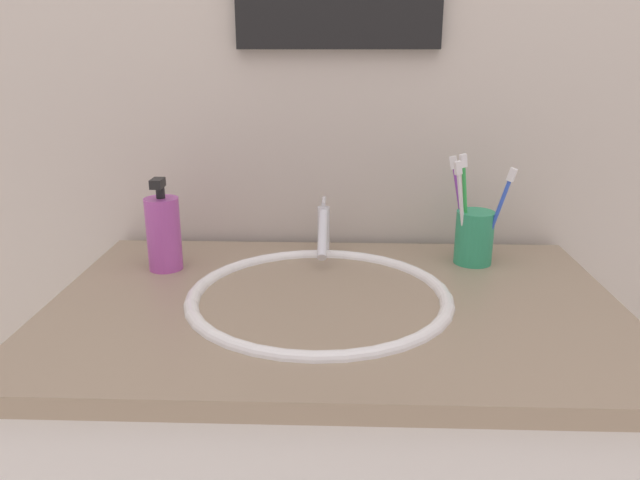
# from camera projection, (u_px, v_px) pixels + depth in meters

# --- Properties ---
(tiled_wall_back) EXTENTS (2.13, 0.04, 2.40)m
(tiled_wall_back) POSITION_uv_depth(u_px,v_px,m) (338.00, 63.00, 1.21)
(tiled_wall_back) COLOR beige
(tiled_wall_back) RESTS_ON ground
(sink_basin) EXTENTS (0.44, 0.44, 0.10)m
(sink_basin) POSITION_uv_depth(u_px,v_px,m) (319.00, 314.00, 1.02)
(sink_basin) COLOR white
(sink_basin) RESTS_ON vanity_counter
(faucet) EXTENTS (0.02, 0.15, 0.11)m
(faucet) POSITION_uv_depth(u_px,v_px,m) (323.00, 230.00, 1.19)
(faucet) COLOR silver
(faucet) RESTS_ON sink_basin
(toothbrush_cup) EXTENTS (0.07, 0.07, 0.10)m
(toothbrush_cup) POSITION_uv_depth(u_px,v_px,m) (474.00, 237.00, 1.15)
(toothbrush_cup) COLOR #2D9966
(toothbrush_cup) RESTS_ON vanity_counter
(toothbrush_blue) EXTENTS (0.05, 0.04, 0.19)m
(toothbrush_blue) POSITION_uv_depth(u_px,v_px,m) (498.00, 210.00, 1.11)
(toothbrush_blue) COLOR blue
(toothbrush_blue) RESTS_ON toothbrush_cup
(toothbrush_green) EXTENTS (0.04, 0.02, 0.21)m
(toothbrush_green) POSITION_uv_depth(u_px,v_px,m) (465.00, 202.00, 1.12)
(toothbrush_green) COLOR green
(toothbrush_green) RESTS_ON toothbrush_cup
(toothbrush_purple) EXTENTS (0.05, 0.03, 0.20)m
(toothbrush_purple) POSITION_uv_depth(u_px,v_px,m) (459.00, 201.00, 1.15)
(toothbrush_purple) COLOR purple
(toothbrush_purple) RESTS_ON toothbrush_cup
(toothbrush_white) EXTENTS (0.04, 0.02, 0.20)m
(toothbrush_white) POSITION_uv_depth(u_px,v_px,m) (461.00, 207.00, 1.11)
(toothbrush_white) COLOR white
(toothbrush_white) RESTS_ON toothbrush_cup
(soap_dispenser) EXTENTS (0.06, 0.06, 0.17)m
(soap_dispenser) POSITION_uv_depth(u_px,v_px,m) (164.00, 233.00, 1.12)
(soap_dispenser) COLOR #B24CA5
(soap_dispenser) RESTS_ON vanity_counter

